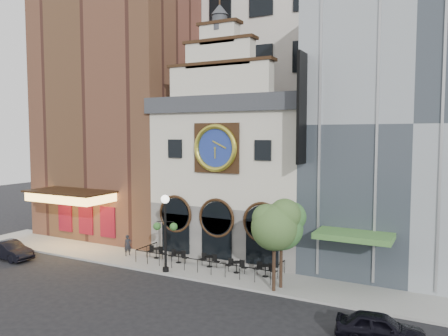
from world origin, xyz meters
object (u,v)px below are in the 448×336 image
at_px(bistro_3, 236,266).
at_px(lamppost, 165,224).
at_px(tree_right, 275,223).
at_px(pedestrian, 128,245).
at_px(car_left, 9,250).
at_px(bistro_4, 265,270).
at_px(tree_left, 282,225).
at_px(car_right, 380,328).
at_px(bistro_0, 156,252).
at_px(bistro_1, 179,256).
at_px(bistro_2, 209,260).

relative_size(bistro_3, lamppost, 0.30).
bearing_deg(tree_right, pedestrian, 171.68).
height_order(bistro_3, car_left, car_left).
bearing_deg(bistro_4, pedestrian, -178.75).
relative_size(car_left, tree_right, 0.76).
relative_size(car_left, lamppost, 0.80).
xyz_separation_m(lamppost, tree_right, (7.94, 0.04, 0.82)).
bearing_deg(pedestrian, tree_left, -61.69).
relative_size(bistro_4, car_right, 0.40).
distance_m(car_right, car_left, 27.10).
height_order(bistro_0, bistro_1, same).
bearing_deg(tree_left, car_right, -34.23).
height_order(bistro_2, tree_right, tree_right).
distance_m(bistro_1, tree_right, 9.29).
bearing_deg(lamppost, tree_left, -16.06).
bearing_deg(lamppost, car_right, -35.25).
height_order(bistro_0, bistro_2, same).
distance_m(car_left, tree_left, 21.29).
relative_size(bistro_0, bistro_4, 1.00).
distance_m(bistro_3, lamppost, 5.60).
distance_m(lamppost, tree_right, 7.99).
height_order(bistro_3, bistro_4, same).
xyz_separation_m(bistro_0, bistro_4, (8.99, -0.15, 0.00)).
relative_size(lamppost, tree_right, 0.95).
relative_size(tree_left, tree_right, 0.95).
distance_m(bistro_2, tree_right, 7.22).
bearing_deg(tree_left, tree_right, -103.49).
relative_size(bistro_3, bistro_4, 1.00).
bearing_deg(lamppost, car_left, 170.62).
relative_size(bistro_0, pedestrian, 0.98).
bearing_deg(bistro_4, lamppost, -161.48).
xyz_separation_m(bistro_2, car_right, (12.34, -5.86, 0.06)).
height_order(bistro_1, car_right, car_right).
distance_m(bistro_3, car_right, 11.47).
height_order(lamppost, tree_left, tree_left).
distance_m(pedestrian, tree_left, 13.45).
relative_size(bistro_0, bistro_2, 1.00).
height_order(bistro_0, lamppost, lamppost).
distance_m(tree_left, tree_right, 0.78).
bearing_deg(car_right, tree_right, 53.60).
bearing_deg(bistro_2, bistro_4, -1.90).
bearing_deg(bistro_3, tree_left, -18.21).
height_order(bistro_1, car_left, car_left).
bearing_deg(bistro_1, lamppost, -80.46).
distance_m(bistro_2, lamppost, 4.21).
xyz_separation_m(bistro_0, bistro_3, (6.95, -0.34, 0.00)).
bearing_deg(car_left, bistro_2, -67.92).
xyz_separation_m(bistro_0, bistro_2, (4.65, -0.01, 0.00)).
xyz_separation_m(bistro_1, car_right, (14.83, -5.67, 0.06)).
bearing_deg(bistro_1, tree_left, -9.07).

